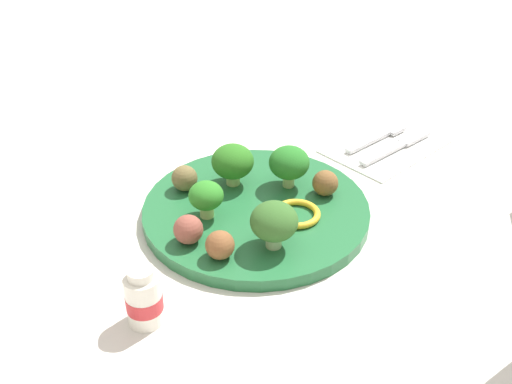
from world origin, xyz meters
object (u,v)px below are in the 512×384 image
Objects in this scene: meatball_far_rim at (185,178)px; pepper_ring_back_right at (297,214)px; broccoli_floret_back_right at (233,162)px; broccoli_floret_center at (206,196)px; meatball_mid_left at (220,245)px; broccoli_floret_far_rim at (274,222)px; knife at (398,146)px; meatball_front_left at (325,183)px; napkin at (385,146)px; broccoli_floret_near_rim at (287,162)px; plate at (256,211)px; fork at (379,137)px; meatball_near_rim at (188,229)px; yogurt_bottle at (144,298)px.

pepper_ring_back_right is at bearing -70.47° from meatball_far_rim.
broccoli_floret_center is at bearing -159.12° from broccoli_floret_back_right.
broccoli_floret_back_right is 1.70× the size of meatball_mid_left.
knife is (0.31, 0.03, -0.04)m from broccoli_floret_far_rim.
meatball_far_rim and meatball_front_left have the same top height.
broccoli_floret_far_rim reaches higher than napkin.
broccoli_floret_near_rim is 1.69× the size of meatball_front_left.
pepper_ring_back_right is at bearing -129.18° from broccoli_floret_near_rim.
plate is at bearing 21.25° from meatball_mid_left.
knife is at bearing -94.92° from fork.
meatball_near_rim is (-0.07, -0.08, 0.00)m from meatball_far_rim.
plate is at bearing 149.40° from meatball_front_left.
meatball_front_left is 0.19m from knife.
broccoli_floret_far_rim is 0.46× the size of fork.
pepper_ring_back_right is at bearing -177.30° from knife.
napkin is (0.36, -0.03, -0.03)m from meatball_near_rim.
meatball_near_rim is 0.05m from meatball_mid_left.
meatball_front_left is (0.08, -0.05, 0.02)m from plate.
broccoli_floret_center reaches higher than meatball_mid_left.
broccoli_floret_far_rim is 0.16m from yogurt_bottle.
meatball_far_rim is 0.32m from napkin.
broccoli_floret_near_rim reaches higher than meatball_mid_left.
broccoli_floret_far_rim is 0.31m from napkin.
broccoli_floret_back_right is at bearing 120.95° from meatball_front_left.
plate is 0.06m from pepper_ring_back_right.
yogurt_bottle is at bearing 170.36° from broccoli_floret_far_rim.
fork is (0.30, -0.10, -0.03)m from meatball_far_rim.
meatball_far_rim is at bearing 156.24° from knife.
broccoli_floret_far_rim is at bearing -9.64° from yogurt_bottle.
napkin is (0.29, -0.11, -0.03)m from meatball_far_rim.
broccoli_floret_back_right is 0.46× the size of fork.
meatball_mid_left reaches higher than napkin.
fork is 0.04m from knife.
broccoli_floret_near_rim is 0.17m from meatball_mid_left.
plate is 0.11m from meatball_near_rim.
plate is at bearing -69.43° from meatball_far_rim.
fork is at bearing 5.43° from meatball_mid_left.
broccoli_floret_far_rim is 1.72× the size of meatball_mid_left.
fork is 0.83× the size of knife.
meatball_near_rim is 0.19m from meatball_front_left.
pepper_ring_back_right is 0.87× the size of yogurt_bottle.
meatball_front_left is 0.23× the size of knife.
plate is 4.85× the size of pepper_ring_back_right.
pepper_ring_back_right is (-0.00, -0.11, -0.03)m from broccoli_floret_back_right.
broccoli_floret_near_rim is 0.08m from pepper_ring_back_right.
meatball_far_rim is 0.18m from meatball_front_left.
meatball_near_rim is 0.11m from yogurt_bottle.
broccoli_floret_center is at bearing 24.90° from yogurt_bottle.
yogurt_bottle is (-0.47, -0.02, 0.03)m from napkin.
napkin is 1.17× the size of knife.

